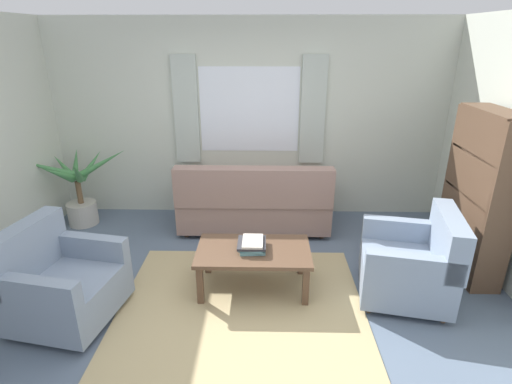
# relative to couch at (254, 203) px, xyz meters

# --- Properties ---
(ground_plane) EXTENTS (6.24, 6.24, 0.00)m
(ground_plane) POSITION_rel_couch_xyz_m (-0.08, -1.62, -0.37)
(ground_plane) COLOR slate
(wall_back) EXTENTS (5.32, 0.12, 2.60)m
(wall_back) POSITION_rel_couch_xyz_m (-0.08, 0.64, 0.93)
(wall_back) COLOR beige
(wall_back) RESTS_ON ground_plane
(window_with_curtains) EXTENTS (1.98, 0.07, 1.40)m
(window_with_curtains) POSITION_rel_couch_xyz_m (-0.08, 0.55, 1.08)
(window_with_curtains) COLOR white
(area_rug) EXTENTS (2.27, 2.00, 0.01)m
(area_rug) POSITION_rel_couch_xyz_m (-0.08, -1.62, -0.36)
(area_rug) COLOR tan
(area_rug) RESTS_ON ground_plane
(couch) EXTENTS (1.90, 0.82, 0.92)m
(couch) POSITION_rel_couch_xyz_m (0.00, 0.00, 0.00)
(couch) COLOR gray
(couch) RESTS_ON ground_plane
(armchair_left) EXTENTS (0.96, 0.98, 0.88)m
(armchair_left) POSITION_rel_couch_xyz_m (-1.66, -1.78, -0.01)
(armchair_left) COLOR gray
(armchair_left) RESTS_ON ground_plane
(armchair_right) EXTENTS (0.97, 0.98, 0.88)m
(armchair_right) POSITION_rel_couch_xyz_m (1.54, -1.40, -0.01)
(armchair_right) COLOR gray
(armchair_right) RESTS_ON ground_plane
(coffee_table) EXTENTS (1.10, 0.64, 0.44)m
(coffee_table) POSITION_rel_couch_xyz_m (0.03, -1.31, 0.01)
(coffee_table) COLOR brown
(coffee_table) RESTS_ON ground_plane
(book_stack_on_table) EXTENTS (0.27, 0.30, 0.10)m
(book_stack_on_table) POSITION_rel_couch_xyz_m (0.01, -1.30, 0.12)
(book_stack_on_table) COLOR #5B8E93
(book_stack_on_table) RESTS_ON coffee_table
(potted_plant) EXTENTS (1.26, 0.98, 1.06)m
(potted_plant) POSITION_rel_couch_xyz_m (-2.30, 0.10, 0.09)
(potted_plant) COLOR #B7B2A8
(potted_plant) RESTS_ON ground_plane
(bookshelf) EXTENTS (0.30, 0.94, 1.72)m
(bookshelf) POSITION_rel_couch_xyz_m (2.27, -0.92, 0.51)
(bookshelf) COLOR brown
(bookshelf) RESTS_ON ground_plane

